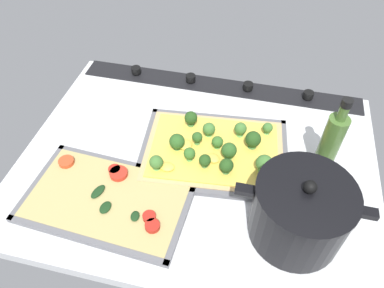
% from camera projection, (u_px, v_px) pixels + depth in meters
% --- Properties ---
extents(ground_plane, '(0.83, 0.64, 0.03)m').
position_uv_depth(ground_plane, '(197.00, 163.00, 0.87)').
color(ground_plane, silver).
extents(stove_control_panel, '(0.80, 0.07, 0.03)m').
position_uv_depth(stove_control_panel, '(219.00, 85.00, 1.04)').
color(stove_control_panel, black).
rests_on(stove_control_panel, ground_plane).
extents(baking_tray_front, '(0.37, 0.29, 0.01)m').
position_uv_depth(baking_tray_front, '(214.00, 153.00, 0.87)').
color(baking_tray_front, slate).
rests_on(baking_tray_front, ground_plane).
extents(broccoli_pizza, '(0.35, 0.26, 0.06)m').
position_uv_depth(broccoli_pizza, '(215.00, 149.00, 0.85)').
color(broccoli_pizza, tan).
rests_on(broccoli_pizza, baking_tray_front).
extents(baking_tray_back, '(0.36, 0.23, 0.01)m').
position_uv_depth(baking_tray_back, '(108.00, 200.00, 0.78)').
color(baking_tray_back, slate).
rests_on(baking_tray_back, ground_plane).
extents(veggie_pizza_back, '(0.34, 0.21, 0.02)m').
position_uv_depth(veggie_pizza_back, '(108.00, 197.00, 0.77)').
color(veggie_pizza_back, tan).
rests_on(veggie_pizza_back, baking_tray_back).
extents(cooking_pot, '(0.25, 0.19, 0.16)m').
position_uv_depth(cooking_pot, '(300.00, 212.00, 0.68)').
color(cooking_pot, black).
rests_on(cooking_pot, ground_plane).
extents(oil_bottle, '(0.04, 0.04, 0.21)m').
position_uv_depth(oil_bottle, '(330.00, 143.00, 0.78)').
color(oil_bottle, '#476B2D').
rests_on(oil_bottle, ground_plane).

